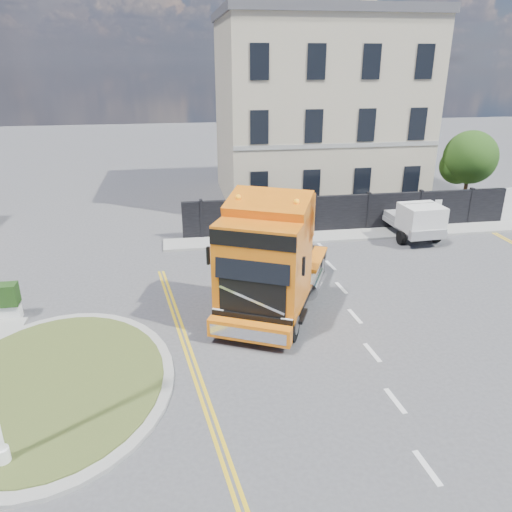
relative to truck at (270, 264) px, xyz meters
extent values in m
plane|color=#424244|center=(0.10, -0.34, -1.98)|extent=(120.00, 120.00, 0.00)
cylinder|color=gray|center=(-6.90, -3.34, -1.92)|extent=(6.80, 6.80, 0.12)
cylinder|color=#33481D|center=(-6.90, -3.34, -1.84)|extent=(6.20, 6.20, 0.05)
cube|color=black|center=(6.10, 8.66, -0.98)|extent=(18.00, 0.25, 2.00)
cube|color=silver|center=(14.60, 8.66, -0.98)|extent=(2.60, 0.12, 2.00)
cube|color=#B0A78B|center=(6.10, 16.16, 3.52)|extent=(12.00, 10.00, 11.00)
cube|color=#47474B|center=(6.10, 16.16, 9.27)|extent=(12.30, 10.30, 0.50)
cube|color=#B0A78B|center=(9.10, 16.16, 10.02)|extent=(0.80, 0.80, 1.60)
cylinder|color=#382619|center=(14.60, 11.66, -0.78)|extent=(0.24, 0.24, 2.40)
sphere|color=#193710|center=(14.60, 11.66, 1.22)|extent=(3.20, 3.20, 3.20)
sphere|color=#193710|center=(14.10, 12.06, 0.62)|extent=(2.20, 2.20, 2.20)
cube|color=gray|center=(6.10, 7.76, -1.92)|extent=(20.00, 1.60, 0.12)
cube|color=black|center=(0.54, 1.12, -1.15)|extent=(5.47, 7.45, 0.50)
cube|color=orange|center=(-0.30, -0.63, 0.40)|extent=(3.74, 3.79, 3.10)
cube|color=orange|center=(0.20, 0.42, 1.67)|extent=(2.92, 2.10, 1.55)
cube|color=black|center=(-0.92, -1.90, 0.84)|extent=(2.22, 1.12, 1.16)
cube|color=orange|center=(-1.07, -2.22, -1.37)|extent=(2.66, 1.55, 0.61)
cylinder|color=black|center=(-1.76, -0.90, -1.41)|extent=(0.82, 1.19, 1.15)
cylinder|color=gray|center=(-1.76, -0.90, -1.41)|extent=(0.63, 0.74, 0.63)
cylinder|color=black|center=(0.39, -1.94, -1.41)|extent=(0.82, 1.19, 1.15)
cylinder|color=gray|center=(0.39, -1.94, -1.41)|extent=(0.63, 0.74, 0.63)
cylinder|color=black|center=(-0.06, 2.63, -1.41)|extent=(0.82, 1.19, 1.15)
cylinder|color=gray|center=(-0.06, 2.63, -1.41)|extent=(0.63, 0.74, 0.63)
cylinder|color=black|center=(2.09, 1.59, -1.41)|extent=(0.82, 1.19, 1.15)
cylinder|color=gray|center=(2.09, 1.59, -1.41)|extent=(0.63, 0.74, 0.63)
cylinder|color=black|center=(0.52, 3.83, -1.41)|extent=(0.82, 1.19, 1.15)
cylinder|color=gray|center=(0.52, 3.83, -1.41)|extent=(0.63, 0.74, 0.63)
cylinder|color=black|center=(2.67, 2.79, -1.41)|extent=(0.82, 1.19, 1.15)
cylinder|color=gray|center=(2.67, 2.79, -1.41)|extent=(0.63, 0.74, 0.63)
cube|color=gray|center=(8.91, 7.66, -1.29)|extent=(2.10, 4.85, 0.25)
cube|color=silver|center=(8.91, 6.17, -0.64)|extent=(1.97, 1.87, 1.29)
cylinder|color=black|center=(7.96, 6.17, -1.63)|extent=(0.25, 0.70, 0.70)
cylinder|color=black|center=(9.85, 6.17, -1.63)|extent=(0.25, 0.70, 0.70)
cylinder|color=black|center=(7.96, 9.15, -1.63)|extent=(0.25, 0.70, 0.70)
cylinder|color=black|center=(9.85, 9.15, -1.63)|extent=(0.25, 0.70, 0.70)
camera|label=1|loc=(-3.14, -16.02, 6.76)|focal=35.00mm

